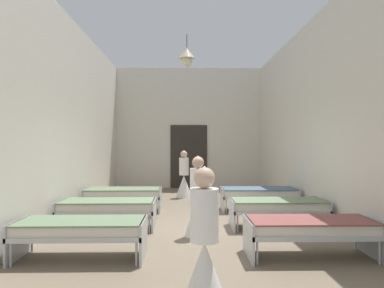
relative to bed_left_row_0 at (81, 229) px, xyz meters
name	(u,v)px	position (x,y,z in m)	size (l,w,h in m)	color
ground_plane	(193,231)	(1.72, 1.90, -0.49)	(6.13, 14.01, 0.10)	#7A6B56
room_shell	(192,118)	(1.72, 3.16, 1.86)	(5.93, 13.61, 4.59)	silver
bed_left_row_0	(81,229)	(0.00, 0.00, 0.00)	(1.90, 0.84, 0.57)	#B7BCC1
bed_right_row_0	(310,228)	(3.43, 0.00, 0.00)	(1.90, 0.84, 0.57)	#B7BCC1
bed_left_row_1	(108,207)	(0.00, 1.90, 0.00)	(1.90, 0.84, 0.57)	#B7BCC1
bed_right_row_1	(278,206)	(3.43, 1.90, 0.00)	(1.90, 0.84, 0.57)	#B7BCC1
bed_left_row_2	(123,194)	(0.00, 3.80, 0.00)	(1.90, 0.84, 0.57)	#B7BCC1
bed_right_row_2	(259,193)	(3.43, 3.80, 0.00)	(1.90, 0.84, 0.57)	#B7BCC1
nurse_near_aisle	(184,180)	(1.53, 6.15, 0.09)	(0.52, 0.52, 1.49)	white
nurse_mid_aisle	(204,258)	(1.75, -1.69, 0.09)	(0.52, 0.52, 1.49)	white
nurse_far_aisle	(198,207)	(1.79, 1.33, 0.09)	(0.52, 0.52, 1.49)	white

